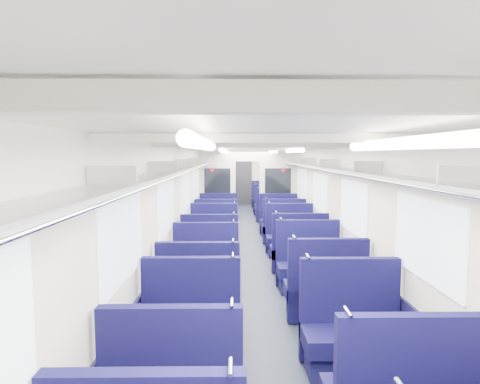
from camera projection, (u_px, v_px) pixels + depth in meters
floor at (252, 253)px, 8.97m from camera, size 2.80×18.00×0.01m
ceiling at (252, 147)px, 8.75m from camera, size 2.80×18.00×0.01m
wall_left at (188, 201)px, 8.85m from camera, size 0.02×18.00×2.35m
dado_left at (189, 238)px, 8.92m from camera, size 0.03×17.90×0.70m
wall_right at (315, 201)px, 8.88m from camera, size 0.02×18.00×2.35m
dado_right at (314, 238)px, 8.96m from camera, size 0.03×17.90×0.70m
wall_far at (243, 178)px, 17.82m from camera, size 2.80×0.02×2.35m
luggage_rack_left at (196, 165)px, 8.77m from camera, size 0.36×17.40×0.18m
luggage_rack_right at (307, 165)px, 8.80m from camera, size 0.36×17.40×0.18m
windows at (253, 192)px, 8.39m from camera, size 2.78×15.60×0.75m
ceiling_fittings at (252, 150)px, 8.50m from camera, size 2.70×16.06×0.11m
end_door at (243, 182)px, 17.78m from camera, size 0.75×0.06×2.00m
bulkhead at (248, 188)px, 11.71m from camera, size 2.80×0.10×2.35m
seat_6 at (190, 334)px, 4.15m from camera, size 1.04×0.57×1.16m
seat_7 at (352, 335)px, 4.12m from camera, size 1.04×0.57×1.16m
seat_8 at (199, 299)px, 5.16m from camera, size 1.04×0.57×1.16m
seat_9 at (325, 293)px, 5.37m from camera, size 1.04×0.57×1.16m
seat_10 at (205, 273)px, 6.30m from camera, size 1.04×0.57×1.16m
seat_11 at (309, 268)px, 6.55m from camera, size 1.04×0.57×1.16m
seat_12 at (210, 254)px, 7.45m from camera, size 1.04×0.57×1.16m
seat_13 at (299, 253)px, 7.58m from camera, size 1.04×0.57×1.16m
seat_14 at (214, 239)px, 8.80m from camera, size 1.04×0.57×1.16m
seat_15 at (290, 239)px, 8.80m from camera, size 1.04×0.57×1.16m
seat_16 at (216, 230)px, 9.88m from camera, size 1.04×0.57×1.16m
seat_17 at (283, 229)px, 9.96m from camera, size 1.04×0.57×1.16m
seat_18 at (218, 222)px, 11.09m from camera, size 1.04×0.57×1.16m
seat_19 at (279, 222)px, 11.01m from camera, size 1.04×0.57×1.16m
seat_20 at (221, 212)px, 12.94m from camera, size 1.04×0.57×1.16m
seat_21 at (272, 211)px, 13.14m from camera, size 1.04×0.57×1.16m
seat_22 at (222, 207)px, 14.22m from camera, size 1.04×0.57×1.16m
seat_23 at (269, 206)px, 14.30m from camera, size 1.04×0.57×1.16m
seat_24 at (223, 203)px, 15.38m from camera, size 1.04×0.57×1.16m
seat_25 at (266, 203)px, 15.33m from camera, size 1.04×0.57×1.16m
seat_26 at (224, 199)px, 16.54m from camera, size 1.04×0.57×1.16m
seat_27 at (264, 200)px, 16.40m from camera, size 1.04×0.57×1.16m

